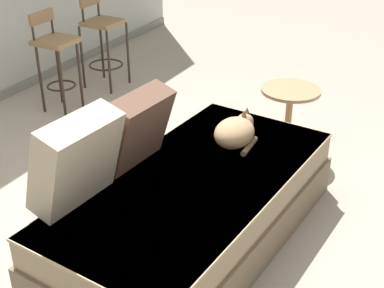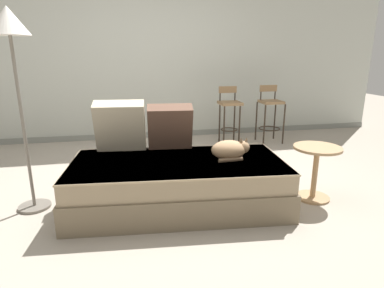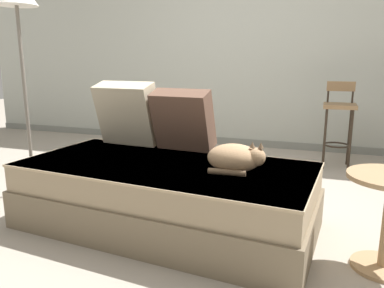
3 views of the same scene
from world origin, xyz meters
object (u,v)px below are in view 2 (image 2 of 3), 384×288
object	(u,v)px
cat	(230,150)
bar_stool_near_window	(229,110)
couch	(178,183)
floor_lamp	(11,41)
throw_pillow_corner	(120,126)
side_table	(316,165)
throw_pillow_middle	(170,127)
bar_stool_by_doorway	(270,110)

from	to	relation	value
cat	bar_stool_near_window	bearing A→B (deg)	72.28
couch	floor_lamp	size ratio (longest dim) A/B	1.16
throw_pillow_corner	side_table	size ratio (longest dim) A/B	0.96
cat	floor_lamp	xyz separation A→B (m)	(-1.77, 0.25, 0.93)
throw_pillow_middle	floor_lamp	world-z (taller)	floor_lamp
throw_pillow_corner	bar_stool_near_window	bearing A→B (deg)	43.71
couch	floor_lamp	bearing A→B (deg)	170.69
bar_stool_near_window	side_table	world-z (taller)	bar_stool_near_window
throw_pillow_middle	side_table	distance (m)	1.44
throw_pillow_corner	bar_stool_near_window	size ratio (longest dim) A/B	0.57
throw_pillow_corner	floor_lamp	world-z (taller)	floor_lamp
throw_pillow_corner	bar_stool_by_doorway	world-z (taller)	throw_pillow_corner
bar_stool_by_doorway	floor_lamp	world-z (taller)	floor_lamp
bar_stool_near_window	side_table	size ratio (longest dim) A/B	1.69
throw_pillow_middle	floor_lamp	bearing A→B (deg)	-172.78
couch	cat	size ratio (longest dim) A/B	5.56
cat	side_table	bearing A→B (deg)	-5.34
cat	bar_stool_by_doorway	world-z (taller)	bar_stool_by_doorway
bar_stool_by_doorway	floor_lamp	xyz separation A→B (m)	(-3.07, -1.73, 0.95)
bar_stool_near_window	bar_stool_by_doorway	xyz separation A→B (m)	(0.67, -0.00, -0.03)
side_table	throw_pillow_corner	bearing A→B (deg)	163.61
throw_pillow_corner	cat	bearing A→B (deg)	-25.00
cat	bar_stool_near_window	size ratio (longest dim) A/B	0.41
throw_pillow_corner	throw_pillow_middle	distance (m)	0.48
couch	floor_lamp	world-z (taller)	floor_lamp
bar_stool_near_window	side_table	distance (m)	2.08
bar_stool_by_doorway	cat	bearing A→B (deg)	-123.29
couch	bar_stool_near_window	size ratio (longest dim) A/B	2.26
bar_stool_near_window	floor_lamp	distance (m)	3.10
side_table	floor_lamp	size ratio (longest dim) A/B	0.30
throw_pillow_middle	side_table	bearing A→B (deg)	-20.27
throw_pillow_corner	side_table	distance (m)	1.91
throw_pillow_middle	bar_stool_near_window	xyz separation A→B (m)	(1.12, 1.57, -0.13)
couch	bar_stool_near_window	bearing A→B (deg)	60.36
throw_pillow_corner	couch	bearing A→B (deg)	-40.13
cat	side_table	xyz separation A→B (m)	(0.83, -0.08, -0.18)
floor_lamp	side_table	bearing A→B (deg)	-7.13
couch	throw_pillow_corner	size ratio (longest dim) A/B	3.98
floor_lamp	bar_stool_near_window	bearing A→B (deg)	35.81
bar_stool_by_doorway	throw_pillow_corner	bearing A→B (deg)	-146.02
bar_stool_near_window	cat	bearing A→B (deg)	-107.72
throw_pillow_middle	cat	world-z (taller)	throw_pillow_middle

